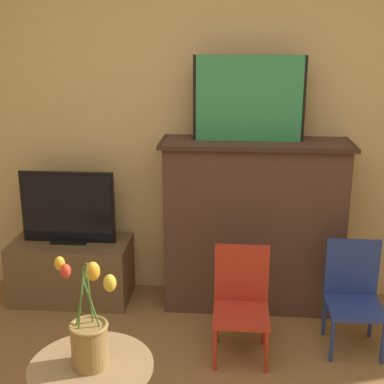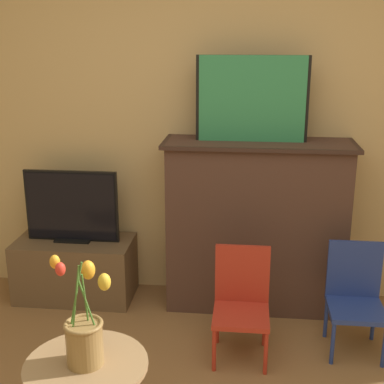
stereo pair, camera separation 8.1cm
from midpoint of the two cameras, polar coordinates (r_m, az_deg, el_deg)
wall_back at (r=3.70m, az=4.01°, el=8.96°), size 8.00×0.06×2.70m
fireplace_mantel at (r=3.66m, az=7.47°, el=-3.39°), size 1.25×0.43×1.17m
painting at (r=3.47m, az=7.10°, el=9.82°), size 0.72×0.03×0.54m
tv_stand at (r=3.96m, az=-11.74°, el=-8.00°), size 0.82×0.42×0.43m
tv_monitor at (r=3.79m, az=-12.13°, el=-1.61°), size 0.65×0.12×0.51m
chair_red at (r=3.20m, az=6.04°, el=-11.32°), size 0.32×0.32×0.65m
chair_blue at (r=3.40m, az=17.66°, el=-10.34°), size 0.32×0.32×0.65m
vase_tulips at (r=2.36m, az=-10.41°, el=-14.61°), size 0.25×0.17×0.50m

